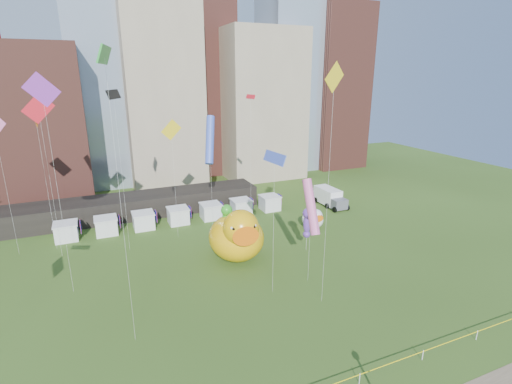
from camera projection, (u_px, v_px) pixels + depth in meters
name	position (u px, v px, depth m)	size (l,w,h in m)	color
skyline	(149.00, 73.00, 73.38)	(101.00, 23.00, 68.00)	brown
pavilion	(138.00, 205.00, 60.11)	(38.00, 6.00, 3.20)	black
vendor_tents	(178.00, 216.00, 56.91)	(33.24, 2.80, 2.40)	white
big_duck	(237.00, 235.00, 45.06)	(7.52, 9.41, 6.91)	#EEAC0C
small_duck	(313.00, 219.00, 54.92)	(3.51, 4.35, 3.17)	white
seahorse_green	(226.00, 218.00, 45.61)	(1.56, 1.85, 6.58)	silver
seahorse_purple	(308.00, 220.00, 47.21)	(1.61, 1.85, 5.65)	silver
box_truck	(330.00, 197.00, 64.58)	(2.88, 6.76, 2.85)	white
kite_0	(39.00, 111.00, 41.74)	(3.38, 0.09, 19.37)	silver
kite_2	(114.00, 95.00, 42.99)	(1.83, 3.28, 19.59)	silver
kite_4	(334.00, 84.00, 31.62)	(2.42, 0.88, 22.27)	silver
kite_5	(210.00, 140.00, 51.24)	(2.58, 3.85, 16.02)	silver
kite_6	(36.00, 120.00, 44.09)	(0.82, 2.40, 17.85)	silver
kite_7	(42.00, 94.00, 33.50)	(3.02, 0.43, 21.47)	silver
kite_8	(251.00, 100.00, 47.89)	(0.67, 1.70, 18.82)	silver
kite_9	(311.00, 207.00, 38.93)	(1.18, 3.34, 11.16)	silver
kite_11	(104.00, 56.00, 25.58)	(1.30, 3.97, 23.07)	silver
kite_12	(171.00, 132.00, 48.31)	(2.65, 0.23, 15.86)	silver
kite_13	(274.00, 158.00, 35.24)	(0.78, 3.37, 14.40)	silver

